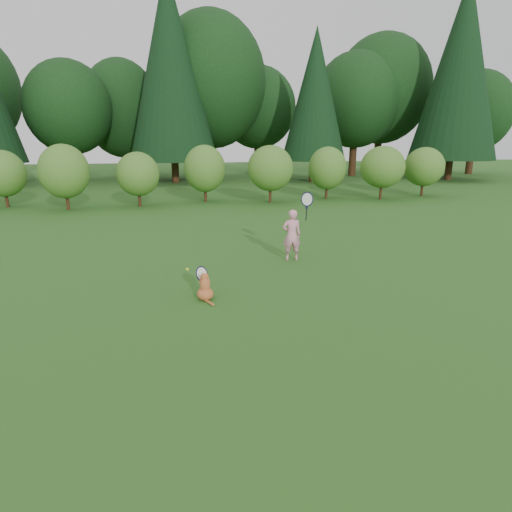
{
  "coord_description": "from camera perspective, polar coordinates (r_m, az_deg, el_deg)",
  "views": [
    {
      "loc": [
        -1.36,
        -7.31,
        2.97
      ],
      "look_at": [
        0.2,
        0.8,
        0.7
      ],
      "focal_mm": 30.0,
      "sensor_mm": 36.0,
      "label": 1
    }
  ],
  "objects": [
    {
      "name": "shrub_row",
      "position": [
        20.42,
        -7.18,
        10.83
      ],
      "size": [
        28.0,
        3.0,
        2.8
      ],
      "primitive_type": null,
      "color": "#487A26",
      "rests_on": "ground"
    },
    {
      "name": "tennis_ball",
      "position": [
        8.02,
        -9.16,
        -1.76
      ],
      "size": [
        0.06,
        0.06,
        0.06
      ],
      "color": "#A5C517",
      "rests_on": "ground"
    },
    {
      "name": "cat",
      "position": [
        8.21,
        -6.83,
        -3.91
      ],
      "size": [
        0.39,
        0.78,
        0.72
      ],
      "rotation": [
        0.0,
        0.0,
        -0.03
      ],
      "color": "#B64723",
      "rests_on": "ground"
    },
    {
      "name": "child",
      "position": [
        10.74,
        4.86,
        2.97
      ],
      "size": [
        0.73,
        0.46,
        1.93
      ],
      "rotation": [
        0.0,
        0.0,
        3.05
      ],
      "color": "pink",
      "rests_on": "ground"
    },
    {
      "name": "woodland_backdrop",
      "position": [
        30.68,
        -9.01,
        23.67
      ],
      "size": [
        48.0,
        10.0,
        15.0
      ],
      "primitive_type": null,
      "color": "black",
      "rests_on": "ground"
    },
    {
      "name": "ground",
      "position": [
        8.01,
        -0.32,
        -6.4
      ],
      "size": [
        100.0,
        100.0,
        0.0
      ],
      "primitive_type": "plane",
      "color": "#1F5116",
      "rests_on": "ground"
    }
  ]
}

